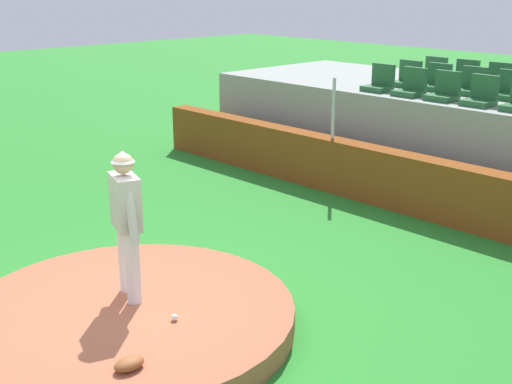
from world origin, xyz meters
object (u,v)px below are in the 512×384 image
stadium_chair_2 (444,91)px  stadium_chair_8 (471,86)px  pitcher (126,214)px  baseball (174,317)px  fielding_glove (129,364)px  stadium_chair_9 (508,90)px  stadium_chair_7 (436,82)px  stadium_chair_14 (497,81)px  stadium_chair_12 (433,74)px  stadium_chair_1 (411,87)px  stadium_chair_3 (481,96)px  stadium_chair_6 (407,78)px  stadium_chair_13 (464,77)px  stadium_chair_0 (380,83)px

stadium_chair_2 → stadium_chair_8: 0.89m
pitcher → baseball: 1.25m
fielding_glove → pitcher: bearing=-122.0°
stadium_chair_9 → stadium_chair_7: bearing=1.6°
stadium_chair_9 → stadium_chair_14: (-0.66, 0.90, 0.00)m
stadium_chair_12 → pitcher: bearing=100.2°
stadium_chair_1 → stadium_chair_12: (-0.68, 1.81, 0.00)m
pitcher → stadium_chair_12: 8.61m
pitcher → baseball: pitcher is taller
pitcher → stadium_chair_8: bearing=109.9°
stadium_chair_1 → stadium_chair_3: (1.37, 0.00, 0.00)m
stadium_chair_6 → stadium_chair_8: size_ratio=1.00×
baseball → stadium_chair_9: size_ratio=0.15×
baseball → fielding_glove: (0.45, -0.86, 0.02)m
stadium_chair_1 → stadium_chair_7: size_ratio=1.00×
stadium_chair_9 → stadium_chair_14: same height
stadium_chair_2 → stadium_chair_14: bearing=-91.4°
stadium_chair_8 → stadium_chair_9: (0.69, 0.03, 0.00)m
fielding_glove → stadium_chair_13: 9.67m
baseball → pitcher: bearing=-179.6°
stadium_chair_3 → stadium_chair_6: 2.24m
stadium_chair_9 → stadium_chair_2: bearing=52.4°
stadium_chair_3 → stadium_chair_7: same height
stadium_chair_2 → stadium_chair_14: 1.82m
stadium_chair_14 → stadium_chair_2: bearing=88.6°
stadium_chair_8 → stadium_chair_13: bearing=-54.2°
stadium_chair_1 → stadium_chair_6: size_ratio=1.00×
stadium_chair_2 → stadium_chair_3: 0.70m
stadium_chair_0 → stadium_chair_14: bearing=-128.5°
stadium_chair_12 → stadium_chair_3: bearing=138.7°
stadium_chair_0 → stadium_chair_8: size_ratio=1.00×
fielding_glove → stadium_chair_12: stadium_chair_12 is taller
pitcher → stadium_chair_13: size_ratio=3.41×
pitcher → stadium_chair_2: 6.68m
fielding_glove → stadium_chair_7: stadium_chair_7 is taller
stadium_chair_0 → stadium_chair_3: 2.08m
fielding_glove → stadium_chair_0: size_ratio=0.60×
pitcher → stadium_chair_3: 6.70m
stadium_chair_9 → stadium_chair_0: bearing=23.3°
stadium_chair_2 → stadium_chair_9: (0.71, 0.92, 0.00)m
stadium_chair_6 → stadium_chair_9: same height
stadium_chair_9 → stadium_chair_14: 1.12m
stadium_chair_1 → stadium_chair_9: same height
stadium_chair_7 → stadium_chair_14: bearing=-128.6°
stadium_chair_7 → stadium_chair_2: bearing=128.8°
stadium_chair_2 → stadium_chair_12: bearing=-53.0°
baseball → stadium_chair_14: bearing=96.2°
pitcher → stadium_chair_0: (-1.55, 6.67, 0.59)m
baseball → stadium_chair_0: size_ratio=0.15×
stadium_chair_12 → stadium_chair_7: bearing=125.2°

